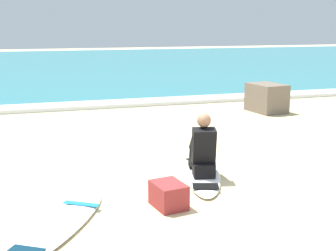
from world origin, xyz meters
TOP-DOWN VIEW (x-y plane):
  - ground_plane at (0.00, 0.00)m, footprint 80.00×80.00m
  - sea at (0.00, 20.51)m, footprint 80.00×28.00m
  - breaking_foam at (0.00, 6.81)m, footprint 80.00×0.90m
  - surfboard_main at (0.38, 0.26)m, footprint 1.17×2.22m
  - surfer_seated at (0.32, 0.13)m, footprint 0.49×0.76m
  - surfboard_spare_near at (-1.92, -1.03)m, footprint 1.60×2.10m
  - shoreline_rock at (3.96, 4.66)m, footprint 0.86×1.11m
  - beach_bag at (-0.51, -0.78)m, footprint 0.43×0.53m

SIDE VIEW (x-z plane):
  - ground_plane at x=0.00m, z-range 0.00..0.00m
  - surfboard_main at x=0.38m, z-range 0.00..0.07m
  - surfboard_spare_near at x=-1.92m, z-range 0.00..0.07m
  - sea at x=0.00m, z-range 0.00..0.10m
  - breaking_foam at x=0.00m, z-range 0.00..0.11m
  - beach_bag at x=-0.51m, z-range 0.00..0.32m
  - shoreline_rock at x=3.96m, z-range 0.00..0.75m
  - surfer_seated at x=0.32m, z-range -0.04..0.91m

